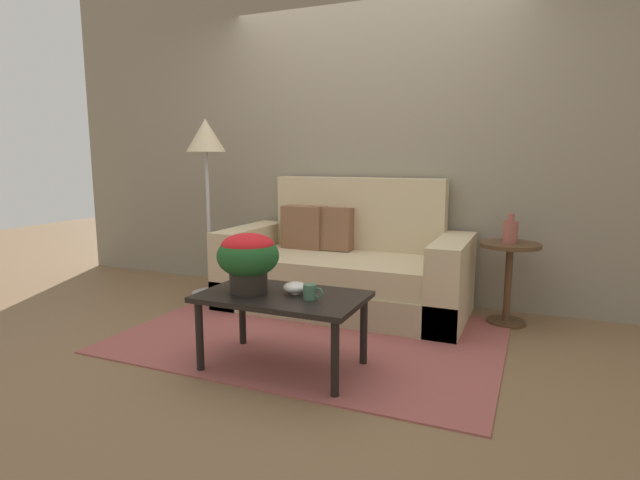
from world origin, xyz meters
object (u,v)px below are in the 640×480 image
floor_lamp (206,153)px  table_vase (510,231)px  coffee_table (282,303)px  coffee_mug (311,292)px  snack_bowl (295,287)px  potted_plant (248,256)px  couch (344,270)px  side_table (509,268)px

floor_lamp → table_vase: 2.55m
coffee_table → coffee_mug: coffee_mug is taller
snack_bowl → table_vase: bearing=51.0°
coffee_table → floor_lamp: 1.97m
coffee_table → coffee_mug: (0.20, -0.04, 0.10)m
coffee_table → potted_plant: size_ratio=2.62×
potted_plant → coffee_mug: potted_plant is taller
couch → snack_bowl: bearing=-82.5°
coffee_mug → table_vase: 1.71m
coffee_table → side_table: side_table is taller
table_vase → potted_plant: bearing=-133.7°
coffee_mug → table_vase: (0.95, 1.40, 0.21)m
couch → potted_plant: bearing=-94.3°
snack_bowl → table_vase: table_vase is taller
side_table → table_vase: table_vase is taller
potted_plant → coffee_table: bearing=10.4°
floor_lamp → potted_plant: size_ratio=4.32×
side_table → snack_bowl: (-1.08, -1.34, 0.06)m
couch → side_table: couch is taller
side_table → floor_lamp: 2.63m
floor_lamp → potted_plant: floor_lamp is taller
couch → coffee_table: (0.10, -1.28, 0.08)m
side_table → potted_plant: potted_plant is taller
side_table → coffee_mug: (-0.95, -1.41, 0.07)m
side_table → table_vase: size_ratio=2.82×
floor_lamp → couch: bearing=5.3°
potted_plant → table_vase: table_vase is taller
coffee_table → coffee_mug: 0.22m
coffee_mug → snack_bowl: size_ratio=0.85×
coffee_table → snack_bowl: bearing=28.3°
couch → table_vase: size_ratio=9.02×
couch → table_vase: couch is taller
coffee_mug → snack_bowl: coffee_mug is taller
couch → floor_lamp: floor_lamp is taller
couch → snack_bowl: couch is taller
floor_lamp → potted_plant: (1.13, -1.21, -0.60)m
coffee_table → table_vase: (1.14, 1.37, 0.30)m
snack_bowl → coffee_table: bearing=-151.7°
side_table → coffee_mug: bearing=-124.1°
potted_plant → coffee_mug: 0.43m
floor_lamp → snack_bowl: floor_lamp is taller
side_table → snack_bowl: side_table is taller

